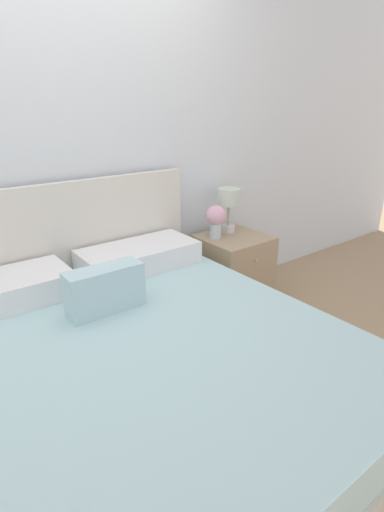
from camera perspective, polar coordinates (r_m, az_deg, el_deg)
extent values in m
plane|color=tan|center=(2.87, -17.02, -11.42)|extent=(12.00, 12.00, 0.00)
cube|color=white|center=(2.52, -20.88, 15.30)|extent=(8.00, 0.06, 2.60)
cube|color=beige|center=(2.04, -6.67, -20.34)|extent=(1.75, 1.98, 0.31)
cube|color=silver|center=(1.88, -7.01, -14.44)|extent=(1.72, 1.94, 0.20)
cube|color=silver|center=(2.60, -18.06, -1.75)|extent=(1.79, 0.05, 1.06)
cube|color=white|center=(2.55, -7.59, -0.05)|extent=(0.74, 0.36, 0.14)
cube|color=silver|center=(2.04, -12.31, -4.66)|extent=(0.39, 0.13, 0.23)
cube|color=tan|center=(3.12, 5.81, -2.03)|extent=(0.48, 0.47, 0.55)
sphere|color=#B2AD93|center=(2.90, 9.18, -0.71)|extent=(0.02, 0.02, 0.02)
cylinder|color=white|center=(3.12, 5.17, 3.98)|extent=(0.10, 0.10, 0.05)
cylinder|color=#B7B29E|center=(3.09, 5.23, 5.87)|extent=(0.02, 0.02, 0.16)
cylinder|color=silver|center=(3.06, 5.32, 8.44)|extent=(0.18, 0.18, 0.12)
cylinder|color=silver|center=(2.96, 3.39, 3.69)|extent=(0.08, 0.08, 0.12)
sphere|color=#EFB2C6|center=(2.92, 3.44, 5.83)|extent=(0.15, 0.15, 0.15)
sphere|color=#609356|center=(2.96, 3.96, 5.25)|extent=(0.07, 0.07, 0.07)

